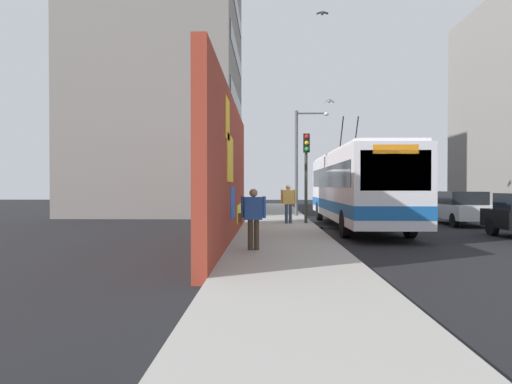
{
  "coord_description": "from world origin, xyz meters",
  "views": [
    {
      "loc": [
        -19.12,
        2.09,
        1.84
      ],
      "look_at": [
        0.72,
        2.61,
        1.57
      ],
      "focal_mm": 31.36,
      "sensor_mm": 36.0,
      "label": 1
    }
  ],
  "objects_px": {
    "city_bus": "(356,186)",
    "pedestrian_midblock": "(288,201)",
    "parked_car_white": "(459,207)",
    "street_lamp": "(301,154)",
    "traffic_light": "(306,163)",
    "pedestrian_near_wall": "(253,214)"
  },
  "relations": [
    {
      "from": "street_lamp",
      "to": "parked_car_white",
      "type": "bearing_deg",
      "value": -120.11
    },
    {
      "from": "city_bus",
      "to": "street_lamp",
      "type": "distance_m",
      "value": 6.34
    },
    {
      "from": "street_lamp",
      "to": "city_bus",
      "type": "bearing_deg",
      "value": -160.7
    },
    {
      "from": "pedestrian_midblock",
      "to": "traffic_light",
      "type": "bearing_deg",
      "value": -85.36
    },
    {
      "from": "traffic_light",
      "to": "pedestrian_midblock",
      "type": "bearing_deg",
      "value": 94.64
    },
    {
      "from": "parked_car_white",
      "to": "street_lamp",
      "type": "xyz_separation_m",
      "value": [
        4.18,
        7.21,
        2.81
      ]
    },
    {
      "from": "city_bus",
      "to": "pedestrian_near_wall",
      "type": "relative_size",
      "value": 7.67
    },
    {
      "from": "city_bus",
      "to": "pedestrian_midblock",
      "type": "xyz_separation_m",
      "value": [
        0.31,
        2.96,
        -0.67
      ]
    },
    {
      "from": "pedestrian_midblock",
      "to": "city_bus",
      "type": "bearing_deg",
      "value": -95.93
    },
    {
      "from": "pedestrian_midblock",
      "to": "traffic_light",
      "type": "xyz_separation_m",
      "value": [
        0.07,
        -0.81,
        1.71
      ]
    },
    {
      "from": "pedestrian_midblock",
      "to": "street_lamp",
      "type": "height_order",
      "value": "street_lamp"
    },
    {
      "from": "pedestrian_midblock",
      "to": "traffic_light",
      "type": "relative_size",
      "value": 0.43
    },
    {
      "from": "city_bus",
      "to": "street_lamp",
      "type": "relative_size",
      "value": 2.07
    },
    {
      "from": "pedestrian_near_wall",
      "to": "traffic_light",
      "type": "bearing_deg",
      "value": -14.1
    },
    {
      "from": "parked_car_white",
      "to": "pedestrian_midblock",
      "type": "relative_size",
      "value": 2.47
    },
    {
      "from": "city_bus",
      "to": "pedestrian_near_wall",
      "type": "height_order",
      "value": "city_bus"
    },
    {
      "from": "city_bus",
      "to": "parked_car_white",
      "type": "relative_size",
      "value": 2.88
    },
    {
      "from": "street_lamp",
      "to": "traffic_light",
      "type": "bearing_deg",
      "value": 178.52
    },
    {
      "from": "city_bus",
      "to": "pedestrian_midblock",
      "type": "height_order",
      "value": "city_bus"
    },
    {
      "from": "city_bus",
      "to": "pedestrian_midblock",
      "type": "distance_m",
      "value": 3.05
    },
    {
      "from": "city_bus",
      "to": "parked_car_white",
      "type": "height_order",
      "value": "city_bus"
    },
    {
      "from": "parked_car_white",
      "to": "pedestrian_near_wall",
      "type": "bearing_deg",
      "value": 135.55
    }
  ]
}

